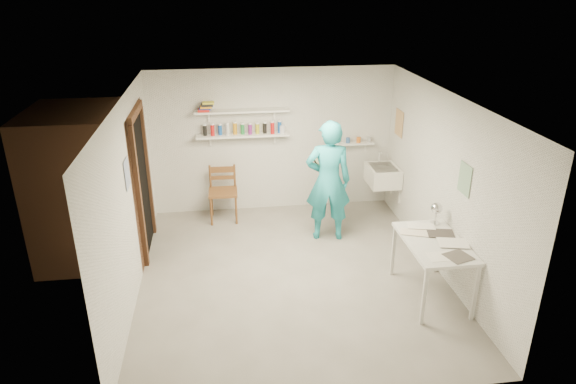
{
  "coord_description": "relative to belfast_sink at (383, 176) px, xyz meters",
  "views": [
    {
      "loc": [
        -0.86,
        -5.88,
        3.72
      ],
      "look_at": [
        0.0,
        0.4,
        1.05
      ],
      "focal_mm": 32.0,
      "sensor_mm": 36.0,
      "label": 1
    }
  ],
  "objects": [
    {
      "name": "wall_left",
      "position": [
        -3.76,
        -1.7,
        0.5
      ],
      "size": [
        0.02,
        4.5,
        2.4
      ],
      "primitive_type": "cube",
      "color": "silver",
      "rests_on": "ground"
    },
    {
      "name": "ledge_pots",
      "position": [
        -0.4,
        0.47,
        0.48
      ],
      "size": [
        0.48,
        0.07,
        0.09
      ],
      "color": "silver",
      "rests_on": "ledge_shelf"
    },
    {
      "name": "wall_front",
      "position": [
        -1.75,
        -3.96,
        0.5
      ],
      "size": [
        4.0,
        0.02,
        2.4
      ],
      "primitive_type": "cube",
      "color": "silver",
      "rests_on": "ground"
    },
    {
      "name": "wall_right",
      "position": [
        0.26,
        -1.7,
        0.5
      ],
      "size": [
        0.02,
        4.5,
        2.4
      ],
      "primitive_type": "cube",
      "color": "silver",
      "rests_on": "ground"
    },
    {
      "name": "shelf_lower",
      "position": [
        -2.25,
        0.43,
        0.65
      ],
      "size": [
        1.5,
        0.22,
        0.03
      ],
      "primitive_type": "cube",
      "color": "white",
      "rests_on": "wall_back"
    },
    {
      "name": "wall_clock",
      "position": [
        -1.09,
        -0.46,
        0.53
      ],
      "size": [
        0.33,
        0.07,
        0.33
      ],
      "primitive_type": "cylinder",
      "rotation": [
        1.57,
        0.0,
        -0.12
      ],
      "color": "beige",
      "rests_on": "man"
    },
    {
      "name": "poster_right_a",
      "position": [
        0.24,
        0.1,
        0.85
      ],
      "size": [
        0.01,
        0.34,
        0.42
      ],
      "primitive_type": "cube",
      "color": "#995933",
      "rests_on": "wall_right"
    },
    {
      "name": "ceiling",
      "position": [
        -1.75,
        -1.7,
        1.71
      ],
      "size": [
        4.0,
        4.5,
        0.02
      ],
      "primitive_type": "cube",
      "color": "silver",
      "rests_on": "wall_back"
    },
    {
      "name": "book_stack",
      "position": [
        -2.81,
        0.43,
        1.14
      ],
      "size": [
        0.26,
        0.14,
        0.14
      ],
      "color": "red",
      "rests_on": "shelf_upper"
    },
    {
      "name": "spray_cans",
      "position": [
        -2.25,
        0.43,
        0.75
      ],
      "size": [
        1.34,
        0.06,
        0.17
      ],
      "color": "black",
      "rests_on": "shelf_lower"
    },
    {
      "name": "door_jamb_near",
      "position": [
        -3.72,
        -1.15,
        0.3
      ],
      "size": [
        0.06,
        0.1,
        2.0
      ],
      "primitive_type": "cube",
      "color": "brown",
      "rests_on": "ground"
    },
    {
      "name": "papers",
      "position": [
        -0.11,
        -2.4,
        0.08
      ],
      "size": [
        0.3,
        0.22,
        0.02
      ],
      "color": "silver",
      "rests_on": "work_table"
    },
    {
      "name": "poster_left",
      "position": [
        -3.74,
        -1.65,
        0.85
      ],
      "size": [
        0.01,
        0.28,
        0.36
      ],
      "primitive_type": "cube",
      "color": "#334C7F",
      "rests_on": "wall_left"
    },
    {
      "name": "man",
      "position": [
        -1.06,
        -0.68,
        0.23
      ],
      "size": [
        0.72,
        0.52,
        1.85
      ],
      "primitive_type": "imported",
      "rotation": [
        0.0,
        0.0,
        3.02
      ],
      "color": "teal",
      "rests_on": "ground"
    },
    {
      "name": "doorway_recess",
      "position": [
        -3.74,
        -0.65,
        0.3
      ],
      "size": [
        0.02,
        0.9,
        2.0
      ],
      "primitive_type": "cube",
      "color": "black",
      "rests_on": "wall_left"
    },
    {
      "name": "floor",
      "position": [
        -1.75,
        -1.7,
        -0.71
      ],
      "size": [
        4.0,
        4.5,
        0.02
      ],
      "primitive_type": "cube",
      "color": "slate",
      "rests_on": "ground"
    },
    {
      "name": "belfast_sink",
      "position": [
        0.0,
        0.0,
        0.0
      ],
      "size": [
        0.48,
        0.6,
        0.3
      ],
      "primitive_type": "cube",
      "color": "white",
      "rests_on": "wall_right"
    },
    {
      "name": "door_lintel",
      "position": [
        -3.72,
        -0.65,
        1.35
      ],
      "size": [
        0.06,
        1.05,
        0.1
      ],
      "primitive_type": "cube",
      "color": "brown",
      "rests_on": "wall_left"
    },
    {
      "name": "poster_right_b",
      "position": [
        0.24,
        -2.25,
        0.8
      ],
      "size": [
        0.01,
        0.3,
        0.38
      ],
      "primitive_type": "cube",
      "color": "#3F724C",
      "rests_on": "wall_right"
    },
    {
      "name": "wooden_chair",
      "position": [
        -2.62,
        0.15,
        -0.21
      ],
      "size": [
        0.47,
        0.45,
        0.98
      ],
      "primitive_type": "cube",
      "rotation": [
        0.0,
        0.0,
        -0.02
      ],
      "color": "brown",
      "rests_on": "ground"
    },
    {
      "name": "wall_back",
      "position": [
        -1.75,
        0.56,
        0.5
      ],
      "size": [
        4.0,
        0.02,
        2.4
      ],
      "primitive_type": "cube",
      "color": "silver",
      "rests_on": "ground"
    },
    {
      "name": "door_jamb_far",
      "position": [
        -3.72,
        -0.15,
        0.3
      ],
      "size": [
        0.06,
        0.1,
        2.0
      ],
      "primitive_type": "cube",
      "color": "brown",
      "rests_on": "ground"
    },
    {
      "name": "shelf_upper",
      "position": [
        -2.25,
        0.43,
        1.05
      ],
      "size": [
        1.5,
        0.22,
        0.03
      ],
      "primitive_type": "cube",
      "color": "white",
      "rests_on": "wall_back"
    },
    {
      "name": "corridor_box",
      "position": [
        -4.45,
        -0.65,
        0.35
      ],
      "size": [
        1.4,
        1.5,
        2.1
      ],
      "primitive_type": "cube",
      "color": "brown",
      "rests_on": "ground"
    },
    {
      "name": "ledge_shelf",
      "position": [
        -0.4,
        0.47,
        0.42
      ],
      "size": [
        0.7,
        0.14,
        0.03
      ],
      "primitive_type": "cube",
      "color": "white",
      "rests_on": "wall_back"
    },
    {
      "name": "work_table",
      "position": [
        -0.11,
        -2.4,
        -0.31
      ],
      "size": [
        0.69,
        1.16,
        0.77
      ],
      "primitive_type": "cube",
      "color": "silver",
      "rests_on": "ground"
    },
    {
      "name": "desk_lamp",
      "position": [
        0.08,
        -1.94,
        0.29
      ],
      "size": [
        0.14,
        0.14,
        0.14
      ],
      "primitive_type": "sphere",
      "color": "silver",
      "rests_on": "work_table"
    }
  ]
}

